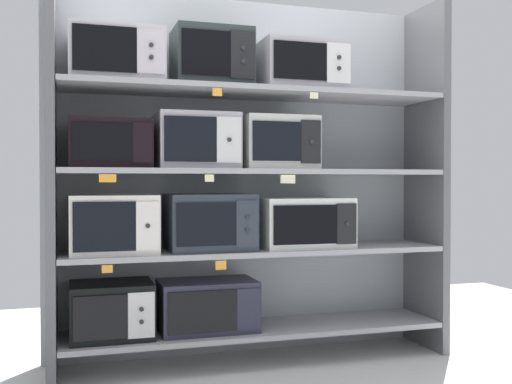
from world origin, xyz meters
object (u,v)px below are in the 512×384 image
(microwave_7, at_px, (275,143))
(microwave_10, at_px, (299,68))
(microwave_0, at_px, (111,310))
(microwave_5, at_px, (110,144))
(microwave_8, at_px, (116,57))
(microwave_3, at_px, (209,222))
(microwave_6, at_px, (196,141))
(microwave_1, at_px, (207,305))
(microwave_9, at_px, (212,59))
(microwave_2, at_px, (113,224))
(microwave_4, at_px, (302,222))

(microwave_7, bearing_deg, microwave_10, -0.04)
(microwave_0, bearing_deg, microwave_5, 178.89)
(microwave_10, bearing_deg, microwave_8, -179.99)
(microwave_3, relative_size, microwave_10, 0.97)
(microwave_6, relative_size, microwave_10, 0.91)
(microwave_6, relative_size, microwave_7, 1.05)
(microwave_1, bearing_deg, microwave_3, 1.29)
(microwave_10, bearing_deg, microwave_5, 180.00)
(microwave_0, xyz_separation_m, microwave_9, (0.57, 0.00, 1.43))
(microwave_9, bearing_deg, microwave_7, 0.02)
(microwave_5, distance_m, microwave_8, 0.48)
(microwave_2, relative_size, microwave_4, 0.86)
(microwave_0, xyz_separation_m, microwave_7, (0.96, 0.00, 0.94))
(microwave_8, bearing_deg, microwave_10, 0.01)
(microwave_1, bearing_deg, microwave_5, 179.97)
(microwave_1, relative_size, microwave_7, 1.28)
(microwave_8, height_order, microwave_9, microwave_9)
(microwave_0, relative_size, microwave_4, 0.82)
(microwave_1, xyz_separation_m, microwave_9, (0.03, 0.00, 1.43))
(microwave_4, height_order, microwave_10, microwave_10)
(microwave_1, bearing_deg, microwave_9, 0.44)
(microwave_2, relative_size, microwave_7, 1.09)
(microwave_0, distance_m, microwave_10, 1.79)
(microwave_0, xyz_separation_m, microwave_5, (-0.01, 0.00, 0.92))
(microwave_4, bearing_deg, microwave_10, 179.82)
(microwave_3, bearing_deg, microwave_7, 0.01)
(microwave_8, bearing_deg, microwave_9, 0.03)
(microwave_1, relative_size, microwave_4, 1.02)
(microwave_6, relative_size, microwave_8, 0.90)
(microwave_7, bearing_deg, microwave_3, -179.99)
(microwave_5, bearing_deg, microwave_10, -0.00)
(microwave_4, distance_m, microwave_9, 1.11)
(microwave_1, relative_size, microwave_10, 1.11)
(microwave_1, xyz_separation_m, microwave_8, (-0.52, -0.00, 1.41))
(microwave_0, xyz_separation_m, microwave_2, (0.01, -0.00, 0.48))
(microwave_6, bearing_deg, microwave_10, 0.01)
(microwave_4, height_order, microwave_8, microwave_8)
(microwave_0, xyz_separation_m, microwave_10, (1.11, 0.00, 1.40))
(microwave_5, height_order, microwave_9, microwave_9)
(microwave_2, bearing_deg, microwave_10, 0.01)
(microwave_5, xyz_separation_m, microwave_7, (0.97, 0.00, 0.02))
(microwave_7, height_order, microwave_9, microwave_9)
(microwave_8, bearing_deg, microwave_7, 0.02)
(microwave_2, bearing_deg, microwave_3, 0.03)
(microwave_1, distance_m, microwave_7, 1.04)
(microwave_7, bearing_deg, microwave_2, -179.98)
(microwave_2, distance_m, microwave_8, 0.93)
(microwave_7, bearing_deg, microwave_6, -179.97)
(microwave_4, distance_m, microwave_5, 1.23)
(microwave_0, distance_m, microwave_1, 0.54)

